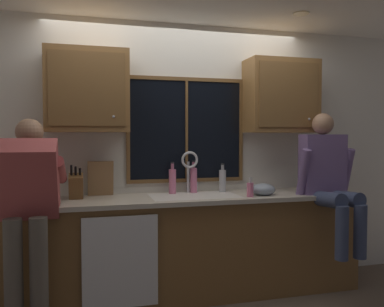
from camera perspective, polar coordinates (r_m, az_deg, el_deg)
name	(u,v)px	position (r m, az deg, el deg)	size (l,w,h in m)	color
back_wall	(177,155)	(3.95, -2.22, -0.25)	(5.66, 0.12, 2.55)	silver
ceiling_downlight_right	(301,14)	(3.84, 15.37, 18.76)	(0.14, 0.14, 0.01)	#FFEAB2
window_glass	(186,130)	(3.89, -0.82, 3.39)	(1.10, 0.02, 0.95)	black
window_frame_top	(187,79)	(3.92, -0.79, 10.60)	(1.17, 0.02, 0.04)	brown
window_frame_bottom	(187,180)	(3.91, -0.78, -3.85)	(1.17, 0.02, 0.04)	brown
window_frame_left	(128,130)	(3.79, -9.16, 3.39)	(0.04, 0.02, 0.95)	brown
window_frame_right	(241,130)	(4.06, 7.01, 3.34)	(0.04, 0.02, 0.95)	brown
window_mullion_center	(187,130)	(3.88, -0.78, 3.39)	(0.02, 0.02, 0.95)	brown
lower_cabinet_run	(185,248)	(3.74, -0.98, -13.38)	(3.26, 0.58, 0.88)	brown
countertop	(186,198)	(3.62, -0.91, -6.46)	(3.32, 0.62, 0.04)	beige
dishwasher_front	(121,262)	(3.34, -10.20, -15.08)	(0.60, 0.02, 0.74)	white
upper_cabinet_left	(87,91)	(3.64, -14.76, 8.67)	(0.71, 0.36, 0.72)	olive
upper_cabinet_right	(281,96)	(4.10, 12.64, 7.98)	(0.71, 0.36, 0.72)	olive
sink	(194,206)	(3.67, 0.31, -7.58)	(0.80, 0.46, 0.21)	white
faucet	(190,167)	(3.80, -0.29, -1.90)	(0.18, 0.09, 0.40)	silver
person_standing	(27,202)	(3.21, -22.50, -6.45)	(0.53, 0.67, 1.60)	#595147
person_sitting_on_counter	(328,175)	(3.89, 18.95, -2.95)	(0.54, 0.61, 1.26)	#384260
knife_block	(76,187)	(3.59, -16.27, -4.57)	(0.12, 0.18, 0.32)	brown
cutting_board	(101,179)	(3.72, -12.96, -3.52)	(0.23, 0.02, 0.32)	#997047
mixing_bowl	(263,189)	(3.76, 10.13, -5.08)	(0.23, 0.23, 0.11)	#8C99A8
soap_dispenser	(250,189)	(3.62, 8.33, -5.09)	(0.06, 0.07, 0.18)	pink
bottle_green_glass	(194,179)	(3.84, 0.24, -3.73)	(0.06, 0.06, 0.31)	pink
bottle_tall_clear	(172,181)	(3.77, -2.82, -3.90)	(0.07, 0.07, 0.30)	pink
bottle_amber_small	(223,180)	(3.90, 4.39, -3.82)	(0.07, 0.07, 0.28)	#B7B7BC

